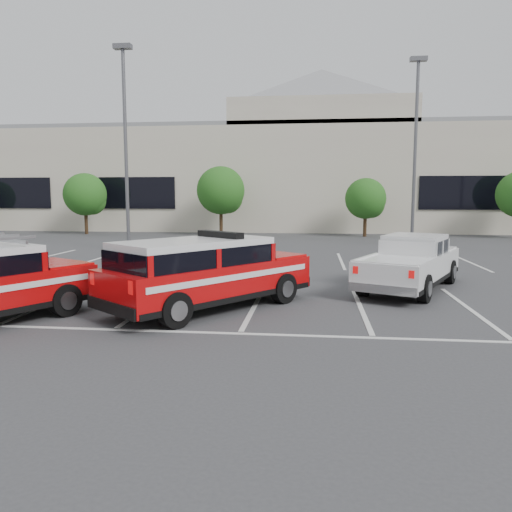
# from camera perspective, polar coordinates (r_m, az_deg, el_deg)

# --- Properties ---
(ground) EXTENTS (120.00, 120.00, 0.00)m
(ground) POSITION_cam_1_polar(r_m,az_deg,el_deg) (13.15, -0.04, -5.51)
(ground) COLOR #39393B
(ground) RESTS_ON ground
(stall_markings) EXTENTS (23.00, 15.00, 0.01)m
(stall_markings) POSITION_cam_1_polar(r_m,az_deg,el_deg) (17.54, 1.65, -2.33)
(stall_markings) COLOR silver
(stall_markings) RESTS_ON ground
(convention_building) EXTENTS (60.00, 16.99, 13.20)m
(convention_building) POSITION_cam_1_polar(r_m,az_deg,el_deg) (44.67, 4.94, 9.38)
(convention_building) COLOR beige
(convention_building) RESTS_ON ground
(tree_left) EXTENTS (3.07, 3.07, 4.42)m
(tree_left) POSITION_cam_1_polar(r_m,az_deg,el_deg) (38.46, -18.80, 6.52)
(tree_left) COLOR #3F2B19
(tree_left) RESTS_ON ground
(tree_mid_left) EXTENTS (3.37, 3.37, 4.85)m
(tree_mid_left) POSITION_cam_1_polar(r_m,az_deg,el_deg) (35.37, -3.88, 7.30)
(tree_mid_left) COLOR #3F2B19
(tree_mid_left) RESTS_ON ground
(tree_mid_right) EXTENTS (2.77, 2.77, 3.99)m
(tree_mid_right) POSITION_cam_1_polar(r_m,az_deg,el_deg) (34.98, 12.56, 6.27)
(tree_mid_right) COLOR #3F2B19
(tree_mid_right) RESTS_ON ground
(light_pole_left) EXTENTS (0.90, 0.60, 10.24)m
(light_pole_left) POSITION_cam_1_polar(r_m,az_deg,el_deg) (26.60, -14.66, 11.82)
(light_pole_left) COLOR #59595E
(light_pole_left) RESTS_ON ground
(light_pole_mid) EXTENTS (0.90, 0.60, 10.24)m
(light_pole_mid) POSITION_cam_1_polar(r_m,az_deg,el_deg) (29.37, 17.72, 11.24)
(light_pole_mid) COLOR #59595E
(light_pole_mid) RESTS_ON ground
(fire_chief_suv) EXTENTS (4.95, 5.54, 1.93)m
(fire_chief_suv) POSITION_cam_1_polar(r_m,az_deg,el_deg) (12.51, -5.65, -2.51)
(fire_chief_suv) COLOR #B2080A
(fire_chief_suv) RESTS_ON ground
(white_pickup) EXTENTS (3.92, 5.57, 1.63)m
(white_pickup) POSITION_cam_1_polar(r_m,az_deg,el_deg) (15.81, 17.23, -1.32)
(white_pickup) COLOR silver
(white_pickup) RESTS_ON ground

